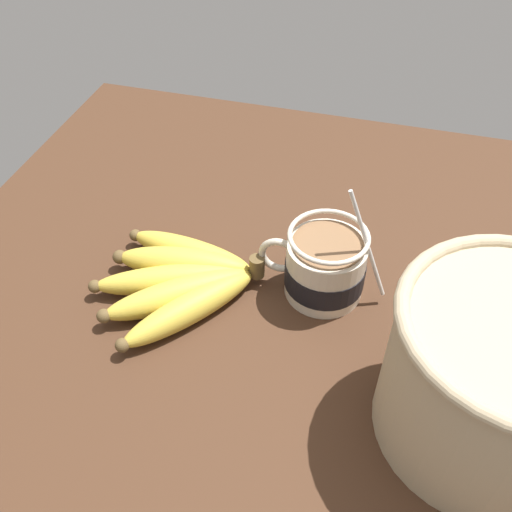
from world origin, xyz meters
TOP-DOWN VIEW (x-y plane):
  - table at (0.00, 0.00)cm, footprint 94.80×94.80cm
  - coffee_mug at (-5.83, -3.36)cm, footprint 16.46×10.17cm
  - banana_bunch at (11.55, 1.45)cm, footprint 21.00×20.93cm
  - woven_basket at (-25.03, 11.43)cm, footprint 22.46×22.46cm

SIDE VIEW (x-z plane):
  - table at x=0.00cm, z-range 0.00..3.39cm
  - banana_bunch at x=11.55cm, z-range 3.19..7.54cm
  - coffee_mug at x=-5.83cm, z-range -0.77..15.97cm
  - woven_basket at x=-25.03cm, z-range 3.77..21.34cm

